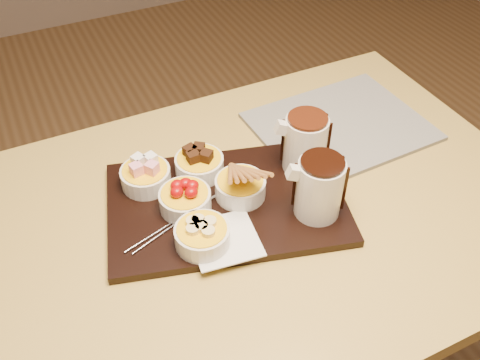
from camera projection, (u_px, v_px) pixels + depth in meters
name	position (u px, v px, depth m)	size (l,w,h in m)	color
dining_table	(247.00, 243.00, 1.12)	(1.20, 0.80, 0.75)	#BA9B45
serving_board	(226.00, 203.00, 1.05)	(0.46, 0.30, 0.02)	black
napkin	(225.00, 239.00, 0.97)	(0.12, 0.12, 0.00)	white
bowl_marshmallows	(146.00, 177.00, 1.07)	(0.10, 0.10, 0.04)	silver
bowl_cake	(199.00, 166.00, 1.09)	(0.10, 0.10, 0.04)	silver
bowl_strawberries	(185.00, 200.00, 1.02)	(0.10, 0.10, 0.04)	silver
bowl_biscotti	(240.00, 188.00, 1.04)	(0.10, 0.10, 0.04)	silver
bowl_bananas	(202.00, 236.00, 0.95)	(0.10, 0.10, 0.04)	silver
pitcher_dark_chocolate	(319.00, 188.00, 0.98)	(0.09, 0.09, 0.12)	silver
pitcher_milk_chocolate	(305.00, 144.00, 1.08)	(0.09, 0.09, 0.12)	silver
fondue_skewers	(182.00, 216.00, 1.01)	(0.26, 0.03, 0.01)	silver
newspaper	(340.00, 126.00, 1.24)	(0.38, 0.30, 0.01)	beige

